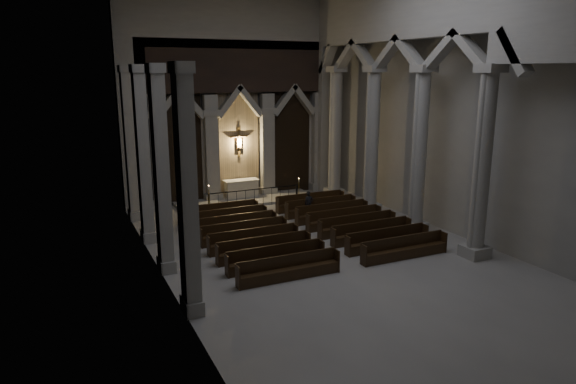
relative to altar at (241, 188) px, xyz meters
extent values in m
plane|color=#A09E98|center=(0.08, -11.24, -0.70)|extent=(24.00, 24.00, 0.00)
cube|color=gray|center=(0.08, 0.76, 5.30)|extent=(14.00, 0.10, 12.00)
cube|color=gray|center=(-6.92, -11.24, 5.30)|extent=(0.10, 24.00, 12.00)
cube|color=gray|center=(7.08, -11.24, 5.30)|extent=(0.10, 24.00, 12.00)
cube|color=#A5A39A|center=(-5.32, 0.26, 2.50)|extent=(0.80, 0.50, 6.40)
cube|color=#A5A39A|center=(-5.32, 0.26, -0.45)|extent=(1.05, 0.70, 0.50)
cube|color=#A5A39A|center=(-5.32, 0.26, 4.65)|extent=(1.00, 0.65, 0.35)
cube|color=#A5A39A|center=(-1.72, 0.26, 2.50)|extent=(0.80, 0.50, 6.40)
cube|color=#A5A39A|center=(-1.72, 0.26, -0.45)|extent=(1.05, 0.70, 0.50)
cube|color=#A5A39A|center=(-1.72, 0.26, 4.65)|extent=(1.00, 0.65, 0.35)
cube|color=#A5A39A|center=(1.88, 0.26, 2.50)|extent=(0.80, 0.50, 6.40)
cube|color=#A5A39A|center=(1.88, 0.26, -0.45)|extent=(1.05, 0.70, 0.50)
cube|color=#A5A39A|center=(1.88, 0.26, 4.65)|extent=(1.00, 0.65, 0.35)
cube|color=#A5A39A|center=(5.48, 0.26, 2.50)|extent=(0.80, 0.50, 6.40)
cube|color=#A5A39A|center=(5.48, 0.26, -0.45)|extent=(1.05, 0.70, 0.50)
cube|color=#A5A39A|center=(5.48, 0.26, 4.65)|extent=(1.00, 0.65, 0.35)
cube|color=black|center=(-3.52, 0.61, 2.80)|extent=(2.60, 0.15, 7.00)
cube|color=#988162|center=(0.08, 0.61, 2.80)|extent=(2.60, 0.15, 7.00)
cube|color=black|center=(3.68, 0.61, 2.80)|extent=(2.60, 0.15, 7.00)
cube|color=black|center=(0.08, 0.26, 7.30)|extent=(12.00, 0.50, 3.00)
cube|color=#A5A39A|center=(-6.12, 0.26, 3.80)|extent=(1.60, 0.50, 9.00)
cube|color=#A5A39A|center=(6.28, 0.26, 3.80)|extent=(1.60, 0.50, 9.00)
cube|color=#A5A39A|center=(0.08, 0.26, 9.80)|extent=(14.00, 0.50, 3.00)
plane|color=#ECC96A|center=(0.08, 0.58, 2.80)|extent=(1.50, 0.00, 1.50)
cube|color=#533D1C|center=(0.08, 0.49, 2.80)|extent=(0.13, 0.08, 1.80)
cube|color=#533D1C|center=(0.08, 0.49, 3.15)|extent=(1.10, 0.08, 0.13)
cube|color=#A58060|center=(0.08, 0.43, 2.75)|extent=(0.26, 0.10, 0.60)
sphere|color=#A58060|center=(0.08, 0.43, 3.15)|extent=(0.17, 0.17, 0.17)
cylinder|color=#A58060|center=(-0.18, 0.43, 3.12)|extent=(0.45, 0.08, 0.08)
cylinder|color=#A58060|center=(0.34, 0.43, 3.12)|extent=(0.45, 0.08, 0.08)
cube|color=#A5A39A|center=(5.58, -1.74, -0.45)|extent=(1.00, 1.00, 0.50)
cylinder|color=#A5A39A|center=(5.58, -1.74, 3.30)|extent=(0.70, 0.70, 7.50)
cube|color=#A5A39A|center=(5.58, -1.74, 7.15)|extent=(0.95, 0.95, 0.35)
cube|color=#A5A39A|center=(5.58, -5.74, -0.45)|extent=(1.00, 1.00, 0.50)
cylinder|color=#A5A39A|center=(5.58, -5.74, 3.30)|extent=(0.70, 0.70, 7.50)
cube|color=#A5A39A|center=(5.58, -5.74, 7.15)|extent=(0.95, 0.95, 0.35)
cube|color=#A5A39A|center=(5.58, -9.74, -0.45)|extent=(1.00, 1.00, 0.50)
cylinder|color=#A5A39A|center=(5.58, -9.74, 3.30)|extent=(0.70, 0.70, 7.50)
cube|color=#A5A39A|center=(5.58, -9.74, 7.15)|extent=(0.95, 0.95, 0.35)
cube|color=#A5A39A|center=(5.58, -13.74, -0.45)|extent=(1.00, 1.00, 0.50)
cylinder|color=#A5A39A|center=(5.58, -13.74, 3.30)|extent=(0.70, 0.70, 7.50)
cube|color=#A5A39A|center=(5.58, -13.74, 7.15)|extent=(0.95, 0.95, 0.35)
cube|color=#A5A39A|center=(5.58, -11.24, 9.90)|extent=(0.55, 24.00, 2.80)
cube|color=#A5A39A|center=(5.58, 0.16, 3.90)|extent=(0.55, 1.20, 9.20)
cube|color=#A5A39A|center=(-6.67, -1.74, -0.45)|extent=(0.60, 1.00, 0.50)
cube|color=#A5A39A|center=(-6.67, -1.74, 3.30)|extent=(0.50, 0.80, 7.50)
cube|color=#A5A39A|center=(-6.67, -1.74, 7.15)|extent=(0.60, 1.00, 0.35)
cube|color=#A5A39A|center=(-6.67, -5.74, -0.45)|extent=(0.60, 1.00, 0.50)
cube|color=#A5A39A|center=(-6.67, -5.74, 3.30)|extent=(0.50, 0.80, 7.50)
cube|color=#A5A39A|center=(-6.67, -5.74, 7.15)|extent=(0.60, 1.00, 0.35)
cube|color=#A5A39A|center=(-6.67, -9.74, -0.45)|extent=(0.60, 1.00, 0.50)
cube|color=#A5A39A|center=(-6.67, -9.74, 3.30)|extent=(0.50, 0.80, 7.50)
cube|color=#A5A39A|center=(-6.67, -9.74, 7.15)|extent=(0.60, 1.00, 0.35)
cube|color=#A5A39A|center=(-6.67, -13.74, -0.45)|extent=(0.60, 1.00, 0.50)
cube|color=#A5A39A|center=(-6.67, -13.74, 3.30)|extent=(0.50, 0.80, 7.50)
cube|color=#A5A39A|center=(-6.67, -13.74, 7.15)|extent=(0.60, 1.00, 0.35)
cube|color=#A5A39A|center=(0.08, -0.64, -0.62)|extent=(8.50, 2.60, 0.15)
cube|color=beige|center=(0.00, 0.00, -0.02)|extent=(1.98, 0.77, 1.04)
cube|color=white|center=(0.00, 0.00, 0.52)|extent=(2.14, 0.86, 0.04)
cube|color=black|center=(0.08, -2.03, 0.35)|extent=(5.48, 0.05, 0.05)
cube|color=black|center=(-2.66, -2.03, -0.15)|extent=(0.09, 0.09, 1.10)
cube|color=black|center=(2.82, -2.03, -0.15)|extent=(0.09, 0.09, 1.10)
cylinder|color=black|center=(-2.11, -2.03, -0.18)|extent=(0.02, 0.02, 1.01)
cylinder|color=black|center=(-1.56, -2.03, -0.18)|extent=(0.02, 0.02, 1.01)
cylinder|color=black|center=(-1.01, -2.03, -0.18)|extent=(0.02, 0.02, 1.01)
cylinder|color=black|center=(-0.47, -2.03, -0.18)|extent=(0.02, 0.02, 1.01)
cylinder|color=black|center=(0.08, -2.03, -0.18)|extent=(0.02, 0.02, 1.01)
cylinder|color=black|center=(0.63, -2.03, -0.18)|extent=(0.02, 0.02, 1.01)
cylinder|color=black|center=(1.18, -2.03, -0.18)|extent=(0.02, 0.02, 1.01)
cylinder|color=black|center=(1.72, -2.03, -0.18)|extent=(0.02, 0.02, 1.01)
cylinder|color=black|center=(2.27, -2.03, -0.18)|extent=(0.02, 0.02, 1.01)
cylinder|color=olive|center=(-2.67, -2.13, -0.67)|extent=(0.27, 0.27, 0.06)
cylinder|color=olive|center=(-2.67, -2.13, -0.03)|extent=(0.04, 0.04, 1.28)
cylinder|color=olive|center=(-2.67, -2.13, 0.61)|extent=(0.13, 0.13, 0.02)
cylinder|color=white|center=(-2.67, -2.13, 0.73)|extent=(0.05, 0.05, 0.22)
sphere|color=#EE9F53|center=(-2.67, -2.13, 0.86)|extent=(0.05, 0.05, 0.05)
cylinder|color=olive|center=(3.01, -1.94, -0.67)|extent=(0.24, 0.24, 0.05)
cylinder|color=olive|center=(3.01, -1.94, -0.09)|extent=(0.04, 0.04, 1.17)
cylinder|color=olive|center=(3.01, -1.94, 0.50)|extent=(0.12, 0.12, 0.02)
cylinder|color=white|center=(3.01, -1.94, 0.60)|extent=(0.05, 0.05, 0.20)
sphere|color=#EE9F53|center=(3.01, -1.94, 0.73)|extent=(0.04, 0.04, 0.04)
cube|color=black|center=(-2.62, -3.92, -0.47)|extent=(4.13, 0.39, 0.44)
cube|color=black|center=(-2.62, -3.74, -0.01)|extent=(4.13, 0.07, 0.49)
cube|color=black|center=(-4.68, -3.92, -0.25)|extent=(0.06, 0.44, 0.88)
cube|color=black|center=(-0.56, -3.92, -0.25)|extent=(0.06, 0.44, 0.88)
cube|color=black|center=(2.78, -3.92, -0.47)|extent=(4.13, 0.39, 0.44)
cube|color=black|center=(2.78, -3.74, -0.01)|extent=(4.13, 0.07, 0.49)
cube|color=black|center=(0.72, -3.92, -0.25)|extent=(0.06, 0.44, 0.88)
cube|color=black|center=(4.84, -3.92, -0.25)|extent=(0.06, 0.44, 0.88)
cube|color=black|center=(-2.62, -5.16, -0.47)|extent=(4.13, 0.39, 0.44)
cube|color=black|center=(-2.62, -4.98, -0.01)|extent=(4.13, 0.07, 0.49)
cube|color=black|center=(-4.68, -5.16, -0.25)|extent=(0.06, 0.44, 0.88)
cube|color=black|center=(-0.56, -5.16, -0.25)|extent=(0.06, 0.44, 0.88)
cube|color=black|center=(2.78, -5.16, -0.47)|extent=(4.13, 0.39, 0.44)
cube|color=black|center=(2.78, -4.98, -0.01)|extent=(4.13, 0.07, 0.49)
cube|color=black|center=(0.72, -5.16, -0.25)|extent=(0.06, 0.44, 0.88)
cube|color=black|center=(4.84, -5.16, -0.25)|extent=(0.06, 0.44, 0.88)
cube|color=black|center=(-2.62, -6.40, -0.47)|extent=(4.13, 0.39, 0.44)
cube|color=black|center=(-2.62, -6.22, -0.01)|extent=(4.13, 0.07, 0.49)
cube|color=black|center=(-4.68, -6.40, -0.25)|extent=(0.06, 0.44, 0.88)
cube|color=black|center=(-0.56, -6.40, -0.25)|extent=(0.06, 0.44, 0.88)
cube|color=black|center=(2.78, -6.40, -0.47)|extent=(4.13, 0.39, 0.44)
cube|color=black|center=(2.78, -6.22, -0.01)|extent=(4.13, 0.07, 0.49)
cube|color=black|center=(0.72, -6.40, -0.25)|extent=(0.06, 0.44, 0.88)
cube|color=black|center=(4.84, -6.40, -0.25)|extent=(0.06, 0.44, 0.88)
cube|color=black|center=(-2.62, -7.64, -0.47)|extent=(4.13, 0.39, 0.44)
cube|color=black|center=(-2.62, -7.46, -0.01)|extent=(4.13, 0.07, 0.49)
cube|color=black|center=(-4.68, -7.64, -0.25)|extent=(0.06, 0.44, 0.88)
cube|color=black|center=(-0.56, -7.64, -0.25)|extent=(0.06, 0.44, 0.88)
cube|color=black|center=(2.78, -7.64, -0.47)|extent=(4.13, 0.39, 0.44)
cube|color=black|center=(2.78, -7.46, -0.01)|extent=(4.13, 0.07, 0.49)
cube|color=black|center=(0.72, -7.64, -0.25)|extent=(0.06, 0.44, 0.88)
cube|color=black|center=(4.84, -7.64, -0.25)|extent=(0.06, 0.44, 0.88)
cube|color=black|center=(-2.62, -8.88, -0.47)|extent=(4.13, 0.39, 0.44)
cube|color=black|center=(-2.62, -8.70, -0.01)|extent=(4.13, 0.07, 0.49)
cube|color=black|center=(-4.68, -8.88, -0.25)|extent=(0.06, 0.44, 0.88)
cube|color=black|center=(-0.56, -8.88, -0.25)|extent=(0.06, 0.44, 0.88)
cube|color=black|center=(2.78, -8.88, -0.47)|extent=(4.13, 0.39, 0.44)
cube|color=black|center=(2.78, -8.70, -0.01)|extent=(4.13, 0.07, 0.49)
cube|color=black|center=(0.72, -8.88, -0.25)|extent=(0.06, 0.44, 0.88)
cube|color=black|center=(4.84, -8.88, -0.25)|extent=(0.06, 0.44, 0.88)
cube|color=black|center=(-2.62, -10.12, -0.47)|extent=(4.13, 0.39, 0.44)
cube|color=black|center=(-2.62, -9.94, -0.01)|extent=(4.13, 0.07, 0.49)
cube|color=black|center=(-4.68, -10.12, -0.25)|extent=(0.06, 0.44, 0.88)
cube|color=black|center=(-0.56, -10.12, -0.25)|extent=(0.06, 0.44, 0.88)
cube|color=black|center=(2.78, -10.12, -0.47)|extent=(4.13, 0.39, 0.44)
cube|color=black|center=(2.78, -9.94, -0.01)|extent=(4.13, 0.07, 0.49)
cube|color=black|center=(0.72, -10.12, -0.25)|extent=(0.06, 0.44, 0.88)
cube|color=black|center=(4.84, -10.12, -0.25)|extent=(0.06, 0.44, 0.88)
cube|color=black|center=(-2.62, -11.36, -0.47)|extent=(4.13, 0.39, 0.44)
cube|color=black|center=(-2.62, -11.18, -0.01)|extent=(4.13, 0.07, 0.49)
cube|color=black|center=(-4.68, -11.36, -0.25)|extent=(0.06, 0.44, 0.88)
cube|color=black|center=(-0.56, -11.36, -0.25)|extent=(0.06, 0.44, 0.88)
cube|color=black|center=(2.78, -11.36, -0.47)|extent=(4.13, 0.39, 0.44)
cube|color=black|center=(2.78, -11.18, -0.01)|extent=(4.13, 0.07, 0.49)
cube|color=black|center=(0.72, -11.36, -0.25)|extent=(0.06, 0.44, 0.88)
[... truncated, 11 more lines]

